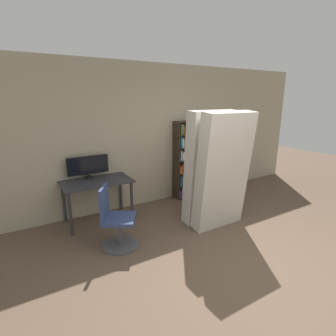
# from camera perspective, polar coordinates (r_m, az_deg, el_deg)

# --- Properties ---
(ground_plane) EXTENTS (16.00, 16.00, 0.00)m
(ground_plane) POSITION_cam_1_polar(r_m,az_deg,el_deg) (3.48, 18.84, -22.24)
(ground_plane) COLOR brown
(wall_back) EXTENTS (8.00, 0.06, 2.70)m
(wall_back) POSITION_cam_1_polar(r_m,az_deg,el_deg) (5.11, -4.77, 6.91)
(wall_back) COLOR tan
(wall_back) RESTS_ON ground
(desk) EXTENTS (1.14, 0.65, 0.73)m
(desk) POSITION_cam_1_polar(r_m,az_deg,el_deg) (4.56, -15.20, -3.95)
(desk) COLOR #2D2D33
(desk) RESTS_ON ground
(monitor) EXTENTS (0.70, 0.19, 0.39)m
(monitor) POSITION_cam_1_polar(r_m,az_deg,el_deg) (4.65, -16.98, 0.39)
(monitor) COLOR black
(monitor) RESTS_ON desk
(office_chair) EXTENTS (0.60, 0.60, 0.90)m
(office_chair) POSITION_cam_1_polar(r_m,az_deg,el_deg) (3.84, -11.32, -11.68)
(office_chair) COLOR #4C4C51
(office_chair) RESTS_ON ground
(bookshelf) EXTENTS (0.89, 0.26, 1.61)m
(bookshelf) POSITION_cam_1_polar(r_m,az_deg,el_deg) (5.57, 4.47, 1.94)
(bookshelf) COLOR #2D2319
(bookshelf) RESTS_ON ground
(mattress_near) EXTENTS (0.91, 0.44, 1.89)m
(mattress_near) POSITION_cam_1_polar(r_m,az_deg,el_deg) (4.20, 11.93, -0.80)
(mattress_near) COLOR beige
(mattress_near) RESTS_ON ground
(mattress_far) EXTENTS (0.91, 0.35, 1.88)m
(mattress_far) POSITION_cam_1_polar(r_m,az_deg,el_deg) (4.42, 9.23, 0.10)
(mattress_far) COLOR beige
(mattress_far) RESTS_ON ground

